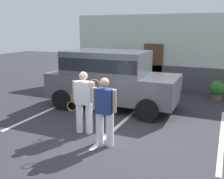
{
  "coord_description": "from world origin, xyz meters",
  "views": [
    {
      "loc": [
        2.79,
        -5.72,
        2.85
      ],
      "look_at": [
        -0.28,
        1.2,
        1.05
      ],
      "focal_mm": 41.89,
      "sensor_mm": 36.0,
      "label": 1
    }
  ],
  "objects_px": {
    "parked_suv": "(110,76)",
    "potted_plant_by_porch": "(217,89)",
    "tennis_player_man": "(84,102)",
    "tennis_player_woman": "(104,110)"
  },
  "relations": [
    {
      "from": "tennis_player_man",
      "to": "tennis_player_woman",
      "type": "relative_size",
      "value": 1.01
    },
    {
      "from": "tennis_player_man",
      "to": "parked_suv",
      "type": "bearing_deg",
      "value": -89.16
    },
    {
      "from": "parked_suv",
      "to": "potted_plant_by_porch",
      "type": "height_order",
      "value": "parked_suv"
    },
    {
      "from": "parked_suv",
      "to": "tennis_player_woman",
      "type": "height_order",
      "value": "parked_suv"
    },
    {
      "from": "parked_suv",
      "to": "tennis_player_woman",
      "type": "xyz_separation_m",
      "value": [
        1.18,
        -2.95,
        -0.26
      ]
    },
    {
      "from": "tennis_player_woman",
      "to": "potted_plant_by_porch",
      "type": "xyz_separation_m",
      "value": [
        2.34,
        5.58,
        -0.45
      ]
    },
    {
      "from": "tennis_player_man",
      "to": "potted_plant_by_porch",
      "type": "xyz_separation_m",
      "value": [
        3.19,
        5.12,
        -0.45
      ]
    },
    {
      "from": "parked_suv",
      "to": "tennis_player_woman",
      "type": "bearing_deg",
      "value": -69.04
    },
    {
      "from": "parked_suv",
      "to": "tennis_player_woman",
      "type": "distance_m",
      "value": 3.19
    },
    {
      "from": "parked_suv",
      "to": "potted_plant_by_porch",
      "type": "xyz_separation_m",
      "value": [
        3.52,
        2.63,
        -0.71
      ]
    }
  ]
}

